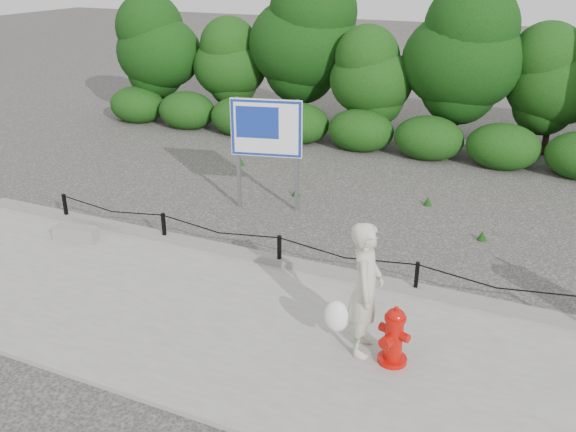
{
  "coord_description": "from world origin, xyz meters",
  "views": [
    {
      "loc": [
        4.18,
        -8.92,
        5.31
      ],
      "look_at": [
        0.08,
        0.2,
        1.0
      ],
      "focal_mm": 38.0,
      "sensor_mm": 36.0,
      "label": 1
    }
  ],
  "objects_px": {
    "fire_hydrant": "(394,336)",
    "concrete_block": "(76,233)",
    "pedestrian": "(364,291)",
    "advertising_sign": "(266,133)"
  },
  "relations": [
    {
      "from": "fire_hydrant",
      "to": "concrete_block",
      "type": "relative_size",
      "value": 1.02
    },
    {
      "from": "pedestrian",
      "to": "concrete_block",
      "type": "distance_m",
      "value": 6.44
    },
    {
      "from": "pedestrian",
      "to": "advertising_sign",
      "type": "height_order",
      "value": "advertising_sign"
    },
    {
      "from": "fire_hydrant",
      "to": "pedestrian",
      "type": "xyz_separation_m",
      "value": [
        -0.49,
        0.11,
        0.54
      ]
    },
    {
      "from": "fire_hydrant",
      "to": "pedestrian",
      "type": "bearing_deg",
      "value": -173.33
    },
    {
      "from": "pedestrian",
      "to": "advertising_sign",
      "type": "xyz_separation_m",
      "value": [
        -3.6,
        4.33,
        0.72
      ]
    },
    {
      "from": "fire_hydrant",
      "to": "pedestrian",
      "type": "distance_m",
      "value": 0.74
    },
    {
      "from": "advertising_sign",
      "to": "fire_hydrant",
      "type": "bearing_deg",
      "value": -60.85
    },
    {
      "from": "pedestrian",
      "to": "concrete_block",
      "type": "relative_size",
      "value": 2.29
    },
    {
      "from": "fire_hydrant",
      "to": "concrete_block",
      "type": "height_order",
      "value": "fire_hydrant"
    }
  ]
}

